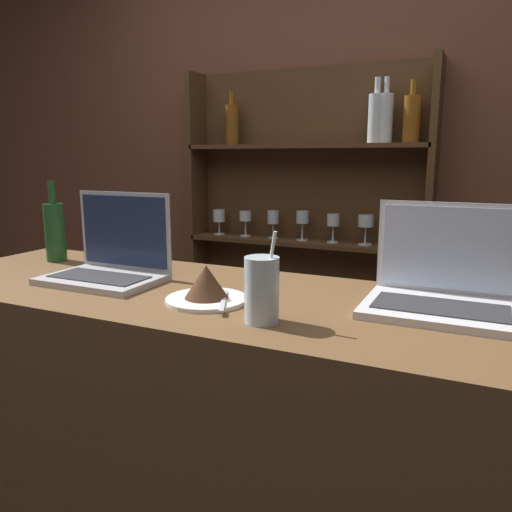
{
  "coord_description": "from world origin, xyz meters",
  "views": [
    {
      "loc": [
        0.68,
        -0.79,
        1.41
      ],
      "look_at": [
        0.16,
        0.32,
        1.17
      ],
      "focal_mm": 35.0,
      "sensor_mm": 36.0,
      "label": 1
    }
  ],
  "objects": [
    {
      "name": "back_wall",
      "position": [
        0.0,
        1.59,
        1.35
      ],
      "size": [
        7.0,
        0.06,
        2.7
      ],
      "color": "brown",
      "rests_on": "ground_plane"
    },
    {
      "name": "laptop_far",
      "position": [
        0.6,
        0.4,
        1.12
      ],
      "size": [
        0.34,
        0.25,
        0.24
      ],
      "color": "silver",
      "rests_on": "bar_counter"
    },
    {
      "name": "laptop_near",
      "position": [
        -0.28,
        0.29,
        1.13
      ],
      "size": [
        0.32,
        0.22,
        0.25
      ],
      "color": "#ADADB2",
      "rests_on": "bar_counter"
    },
    {
      "name": "cake_plate",
      "position": [
        0.08,
        0.22,
        1.11
      ],
      "size": [
        0.2,
        0.2,
        0.09
      ],
      "color": "silver",
      "rests_on": "bar_counter"
    },
    {
      "name": "wine_bottle_green",
      "position": [
        -0.63,
        0.42,
        1.17
      ],
      "size": [
        0.07,
        0.07,
        0.27
      ],
      "color": "#1E4C23",
      "rests_on": "bar_counter"
    },
    {
      "name": "water_glass",
      "position": [
        0.26,
        0.13,
        1.14
      ],
      "size": [
        0.07,
        0.07,
        0.2
      ],
      "color": "silver",
      "rests_on": "bar_counter"
    },
    {
      "name": "back_shelf",
      "position": [
        -0.11,
        1.51,
        0.97
      ],
      "size": [
        1.19,
        0.18,
        1.83
      ],
      "color": "#472D19",
      "rests_on": "ground_plane"
    },
    {
      "name": "bar_counter",
      "position": [
        0.0,
        0.3,
        0.53
      ],
      "size": [
        1.7,
        0.59,
        1.07
      ],
      "color": "brown",
      "rests_on": "ground_plane"
    }
  ]
}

